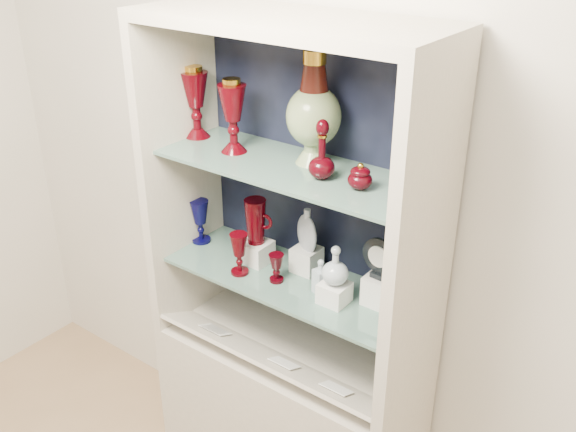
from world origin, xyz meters
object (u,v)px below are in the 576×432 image
Objects in this scene: clear_square_bottle at (321,276)px; ruby_decanter_a at (322,146)px; cobalt_goblet at (200,221)px; clear_round_decanter at (335,266)px; cameo_medallion at (379,258)px; ruby_goblet_small at (276,268)px; lidded_bowl at (360,176)px; flat_flask at (307,228)px; pedestal_lamp_left at (196,102)px; ruby_decanter_b at (418,162)px; ruby_goblet_tall at (239,254)px; enamel_urn at (314,108)px; ruby_pitcher at (256,221)px; pedestal_lamp_right at (233,116)px.

ruby_decanter_a is at bearing -84.09° from clear_square_bottle.
clear_round_decanter is (0.64, -0.05, 0.05)m from cobalt_goblet.
cameo_medallion reaches higher than clear_round_decanter.
lidded_bowl is at bearing 3.92° from ruby_goblet_small.
clear_square_bottle is 0.80× the size of flat_flask.
cobalt_goblet is 0.46m from flat_flask.
pedestal_lamp_left is at bearing 174.39° from clear_round_decanter.
ruby_decanter_b reaches higher than clear_square_bottle.
ruby_decanter_b is 0.54m from clear_square_bottle.
cobalt_goblet is at bearing 161.50° from ruby_goblet_tall.
ruby_decanter_b is (0.28, 0.06, -0.00)m from ruby_decanter_a.
clear_round_decanter is 0.14m from cameo_medallion.
cameo_medallion is at bearing -5.39° from enamel_urn.
pedestal_lamp_left is at bearing 174.51° from ruby_decanter_a.
clear_square_bottle is at bearing -170.63° from ruby_decanter_b.
clear_square_bottle reaches higher than ruby_goblet_small.
clear_round_decanter is (0.16, -0.10, -0.47)m from enamel_urn.
pedestal_lamp_left reaches higher than ruby_goblet_small.
ruby_decanter_a is at bearing 10.23° from ruby_goblet_tall.
cameo_medallion is at bearing 33.11° from clear_round_decanter.
cameo_medallion reaches higher than ruby_goblet_tall.
pedestal_lamp_left is 1.78× the size of cameo_medallion.
pedestal_lamp_left reaches higher than lidded_bowl.
ruby_decanter_b is at bearing -6.14° from ruby_pitcher.
pedestal_lamp_right reaches higher than flat_flask.
ruby_pitcher is 1.06× the size of flat_flask.
flat_flask is at bearing 18.44° from pedestal_lamp_right.
enamel_urn is 2.11× the size of cobalt_goblet.
ruby_goblet_tall is at bearing -167.27° from clear_square_bottle.
pedestal_lamp_right is 1.74× the size of cameo_medallion.
ruby_goblet_small is (-0.07, -0.11, -0.55)m from enamel_urn.
clear_round_decanter is (0.23, 0.01, 0.08)m from ruby_goblet_small.
cameo_medallion is (0.55, 0.05, -0.37)m from pedestal_lamp_right.
ruby_decanter_a is at bearing -5.49° from pedestal_lamp_left.
ruby_goblet_small is 0.63× the size of ruby_pitcher.
cobalt_goblet is at bearing 172.21° from ruby_goblet_small.
ruby_pitcher is (0.06, 0.03, -0.38)m from pedestal_lamp_right.
pedestal_lamp_left reaches higher than flat_flask.
cameo_medallion is at bearing 53.94° from lidded_bowl.
ruby_decanter_b reaches higher than lidded_bowl.
pedestal_lamp_left is at bearing 158.24° from ruby_goblet_tall.
clear_square_bottle is at bearing -13.67° from ruby_pitcher.
ruby_pitcher is at bearing 174.34° from lidded_bowl.
clear_round_decanter is 0.92× the size of cameo_medallion.
clear_round_decanter is at bearing -171.95° from lidded_bowl.
ruby_goblet_tall is at bearing -94.89° from ruby_pitcher.
lidded_bowl is 0.58× the size of cameo_medallion.
lidded_bowl reaches higher than ruby_goblet_tall.
enamel_urn reaches higher than ruby_pitcher.
clear_square_bottle is 0.22m from cameo_medallion.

